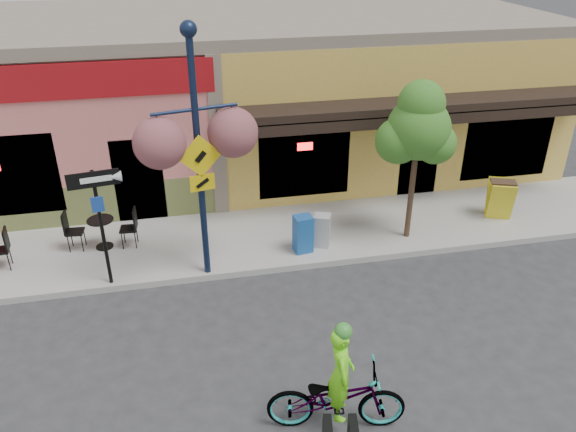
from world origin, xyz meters
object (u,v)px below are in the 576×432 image
object	(u,v)px
newspaper_box_blue	(303,234)
newspaper_box_grey	(322,230)
lamp_post	(199,159)
one_way_sign	(102,229)
cyclist_rider	(340,386)
bicycle	(336,398)
street_tree	(415,162)
building	(237,89)

from	to	relation	value
newspaper_box_blue	newspaper_box_grey	xyz separation A→B (m)	(0.49, 0.15, -0.05)
lamp_post	one_way_sign	xyz separation A→B (m)	(-2.03, 0.00, -1.34)
newspaper_box_grey	newspaper_box_blue	bearing A→B (deg)	-141.79
cyclist_rider	lamp_post	distance (m)	5.16
newspaper_box_grey	cyclist_rider	bearing A→B (deg)	-80.39
bicycle	street_tree	bearing A→B (deg)	-21.55
bicycle	lamp_post	distance (m)	5.24
cyclist_rider	street_tree	world-z (taller)	street_tree
one_way_sign	street_tree	distance (m)	6.92
cyclist_rider	street_tree	xyz separation A→B (m)	(3.20, 5.04, 1.27)
building	newspaper_box_blue	xyz separation A→B (m)	(0.62, -6.43, -1.66)
newspaper_box_blue	newspaper_box_grey	world-z (taller)	newspaper_box_blue
building	lamp_post	distance (m)	7.05
lamp_post	one_way_sign	distance (m)	2.43
street_tree	building	bearing A→B (deg)	117.27
newspaper_box_blue	newspaper_box_grey	bearing A→B (deg)	8.25
one_way_sign	newspaper_box_grey	distance (m)	4.85
building	newspaper_box_grey	distance (m)	6.61
cyclist_rider	street_tree	bearing A→B (deg)	-21.15
lamp_post	street_tree	world-z (taller)	lamp_post
lamp_post	newspaper_box_grey	size ratio (longest dim) A/B	6.63
one_way_sign	street_tree	size ratio (longest dim) A/B	0.67
newspaper_box_grey	building	bearing A→B (deg)	121.58
newspaper_box_grey	bicycle	bearing A→B (deg)	-80.93
bicycle	street_tree	distance (m)	6.18
bicycle	one_way_sign	distance (m)	5.82
building	one_way_sign	size ratio (longest dim) A/B	7.09
cyclist_rider	newspaper_box_grey	distance (m)	5.15
newspaper_box_grey	street_tree	world-z (taller)	street_tree
cyclist_rider	one_way_sign	size ratio (longest dim) A/B	0.62
cyclist_rider	street_tree	distance (m)	6.10
bicycle	newspaper_box_blue	distance (m)	4.93
bicycle	newspaper_box_blue	size ratio (longest dim) A/B	2.38
newspaper_box_blue	street_tree	distance (m)	3.01
cyclist_rider	newspaper_box_grey	xyz separation A→B (m)	(1.07, 5.03, -0.25)
one_way_sign	lamp_post	bearing A→B (deg)	-8.65
cyclist_rider	lamp_post	xyz separation A→B (m)	(-1.64, 4.47, 1.98)
bicycle	lamp_post	bearing A→B (deg)	30.87
building	cyclist_rider	bearing A→B (deg)	-89.80
lamp_post	newspaper_box_grey	xyz separation A→B (m)	(2.71, 0.56, -2.23)
newspaper_box_blue	street_tree	size ratio (longest dim) A/B	0.23
bicycle	newspaper_box_blue	world-z (taller)	bicycle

